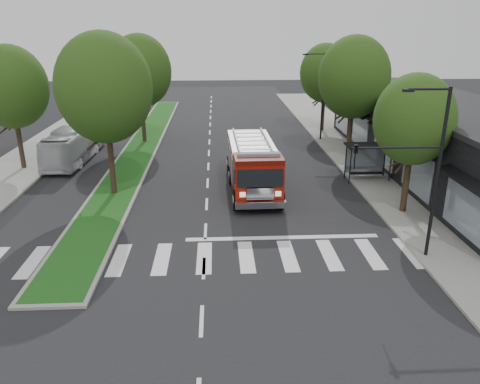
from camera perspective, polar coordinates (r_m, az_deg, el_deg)
The scene contains 16 objects.
ground at distance 25.16m, azimuth -4.23°, elevation -4.80°, with size 140.00×140.00×0.00m, color black.
sidewalk_right at distance 36.44m, azimuth 16.15°, elevation 2.50°, with size 5.00×80.00×0.15m, color gray.
sidewalk_left at distance 37.66m, azimuth -26.57°, elevation 1.70°, with size 5.00×80.00×0.15m, color gray.
median at distance 42.69m, azimuth -11.90°, elevation 5.36°, with size 3.00×50.00×0.15m.
storefront_row at distance 37.55m, azimuth 23.05°, elevation 6.03°, with size 8.00×30.00×5.00m, color black.
bus_shelter at distance 33.81m, azimuth 15.35°, elevation 4.72°, with size 3.20×1.60×2.61m.
tree_right_near at distance 27.56m, azimuth 20.46°, elevation 8.24°, with size 4.40×4.40×8.05m.
tree_right_mid at distance 38.62m, azimuth 13.74°, elevation 13.42°, with size 5.60×5.60×9.72m.
tree_right_far at distance 48.31m, azimuth 10.34°, elevation 14.08°, with size 5.00×5.00×8.73m.
tree_median_near at distance 29.85m, azimuth -16.21°, elevation 12.06°, with size 5.80×5.80×10.16m.
tree_median_far at distance 43.56m, azimuth -12.12°, elevation 14.22°, with size 5.60×5.60×9.72m.
tree_left_mid at distance 38.07m, azimuth -26.15°, elevation 11.40°, with size 5.20×5.20×9.16m.
streetlight_right_near at distance 22.10m, azimuth 21.06°, elevation 3.26°, with size 4.08×0.22×8.00m.
streetlight_right_far at distance 44.34m, azimuth 9.90°, elevation 11.83°, with size 2.11×0.20×8.00m.
fire_engine at distance 31.00m, azimuth 1.53°, elevation 3.28°, with size 3.19×9.84×3.39m.
city_bus at distance 40.13m, azimuth -19.45°, elevation 5.66°, with size 2.33×9.97×2.78m, color silver.
Camera 1 is at (0.68, -22.85, 10.50)m, focal length 35.00 mm.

